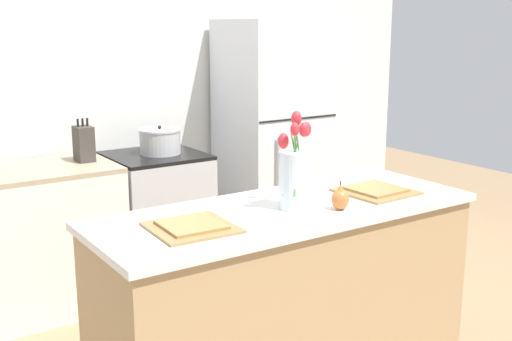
% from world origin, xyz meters
% --- Properties ---
extents(back_wall, '(5.20, 0.08, 2.70)m').
position_xyz_m(back_wall, '(0.00, 2.00, 1.35)').
color(back_wall, silver).
rests_on(back_wall, ground_plane).
extents(kitchen_island, '(1.80, 0.66, 0.94)m').
position_xyz_m(kitchen_island, '(0.00, 0.00, 0.47)').
color(kitchen_island, tan).
rests_on(kitchen_island, ground_plane).
extents(stove_range, '(0.60, 0.61, 0.90)m').
position_xyz_m(stove_range, '(0.10, 1.60, 0.45)').
color(stove_range, '#B2B5B7').
rests_on(stove_range, ground_plane).
extents(refrigerator, '(0.68, 0.67, 1.78)m').
position_xyz_m(refrigerator, '(1.05, 1.60, 0.89)').
color(refrigerator, silver).
rests_on(refrigerator, ground_plane).
extents(flower_vase, '(0.18, 0.16, 0.43)m').
position_xyz_m(flower_vase, '(0.01, -0.04, 1.10)').
color(flower_vase, silver).
rests_on(flower_vase, kitchen_island).
extents(pear_figurine, '(0.08, 0.08, 0.13)m').
position_xyz_m(pear_figurine, '(0.17, -0.17, 0.99)').
color(pear_figurine, '#C66B33').
rests_on(pear_figurine, kitchen_island).
extents(plate_setting_left, '(0.34, 0.34, 0.02)m').
position_xyz_m(plate_setting_left, '(-0.51, -0.04, 0.95)').
color(plate_setting_left, olive).
rests_on(plate_setting_left, kitchen_island).
extents(plate_setting_right, '(0.34, 0.34, 0.02)m').
position_xyz_m(plate_setting_right, '(0.51, -0.04, 0.95)').
color(plate_setting_right, olive).
rests_on(plate_setting_right, kitchen_island).
extents(cooking_pot, '(0.28, 0.28, 0.19)m').
position_xyz_m(cooking_pot, '(0.13, 1.59, 0.99)').
color(cooking_pot, '#B2B5B7').
rests_on(cooking_pot, stove_range).
extents(knife_block, '(0.10, 0.14, 0.27)m').
position_xyz_m(knife_block, '(-0.36, 1.64, 1.01)').
color(knife_block, '#3D3833').
rests_on(knife_block, back_counter).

